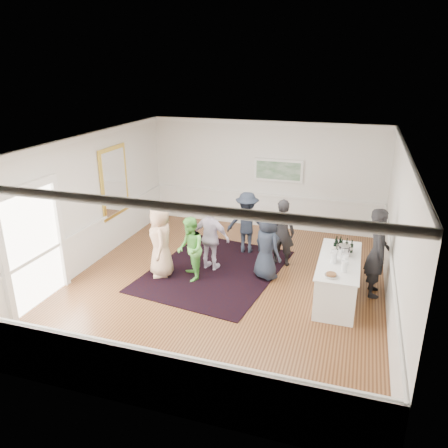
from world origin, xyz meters
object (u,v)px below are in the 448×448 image
(guest_navy, at_px, (267,246))
(ice_bucket, at_px, (344,251))
(guest_lilac, at_px, (211,238))
(guest_dark_b, at_px, (282,232))
(guest_green, at_px, (190,249))
(nut_bowl, at_px, (331,275))
(serving_table, at_px, (338,279))
(bartender, at_px, (377,252))
(guest_dark_a, at_px, (247,223))
(guest_tan, at_px, (161,241))

(guest_navy, bearing_deg, ice_bucket, -151.39)
(guest_lilac, height_order, guest_dark_b, guest_dark_b)
(guest_green, distance_m, guest_dark_b, 2.33)
(nut_bowl, bearing_deg, serving_table, 83.00)
(ice_bucket, bearing_deg, guest_green, -174.40)
(serving_table, relative_size, nut_bowl, 8.54)
(guest_dark_b, bearing_deg, serving_table, 140.46)
(bartender, distance_m, guest_lilac, 3.76)
(guest_green, relative_size, guest_dark_a, 0.91)
(guest_dark_a, height_order, ice_bucket, guest_dark_a)
(guest_tan, distance_m, guest_green, 0.74)
(nut_bowl, bearing_deg, guest_navy, 138.96)
(guest_navy, bearing_deg, guest_green, 57.37)
(guest_lilac, distance_m, guest_dark_a, 1.38)
(guest_dark_b, bearing_deg, bartender, 160.75)
(serving_table, bearing_deg, guest_navy, 163.84)
(bartender, bearing_deg, guest_lilac, 83.51)
(guest_tan, bearing_deg, nut_bowl, 51.13)
(guest_tan, height_order, guest_dark_a, guest_tan)
(serving_table, relative_size, bartender, 1.14)
(bartender, distance_m, nut_bowl, 1.55)
(guest_navy, bearing_deg, serving_table, -158.68)
(bartender, distance_m, guest_tan, 4.79)
(guest_tan, bearing_deg, ice_bucket, 66.46)
(guest_navy, relative_size, nut_bowl, 6.12)
(bartender, bearing_deg, guest_navy, 83.83)
(nut_bowl, bearing_deg, guest_tan, 169.43)
(ice_bucket, height_order, nut_bowl, ice_bucket)
(guest_green, bearing_deg, guest_navy, 79.49)
(guest_tan, xyz_separation_m, guest_lilac, (1.01, 0.65, -0.06))
(nut_bowl, bearing_deg, guest_dark_b, 121.74)
(guest_tan, distance_m, guest_navy, 2.45)
(ice_bucket, bearing_deg, guest_dark_b, 144.19)
(guest_tan, relative_size, guest_green, 1.17)
(guest_dark_b, xyz_separation_m, guest_navy, (-0.20, -0.82, -0.05))
(guest_dark_a, distance_m, guest_dark_b, 1.12)
(guest_tan, height_order, guest_dark_b, guest_tan)
(bartender, xyz_separation_m, guest_green, (-4.03, -0.55, -0.22))
(guest_dark_a, xyz_separation_m, ice_bucket, (2.52, -1.58, 0.19))
(serving_table, xyz_separation_m, guest_tan, (-4.02, -0.13, 0.42))
(guest_navy, bearing_deg, guest_dark_a, -20.67)
(serving_table, relative_size, guest_dark_a, 1.35)
(bartender, xyz_separation_m, nut_bowl, (-0.85, -1.29, -0.04))
(guest_tan, relative_size, guest_dark_a, 1.07)
(guest_dark_a, bearing_deg, guest_dark_b, 147.58)
(guest_green, xyz_separation_m, guest_navy, (1.65, 0.60, 0.04))
(guest_navy, height_order, ice_bucket, guest_navy)
(nut_bowl, bearing_deg, guest_dark_a, 131.60)
(guest_navy, xyz_separation_m, ice_bucket, (1.71, -0.27, 0.22))
(bartender, relative_size, guest_dark_b, 1.15)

